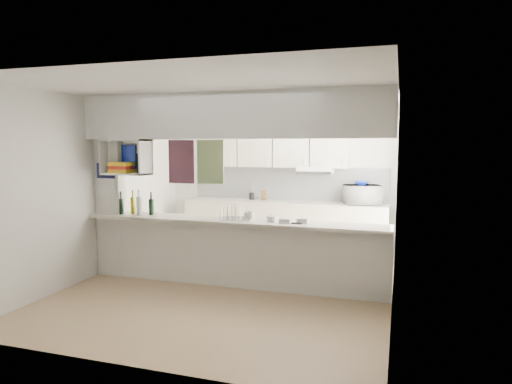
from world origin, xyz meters
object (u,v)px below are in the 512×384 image
at_px(bowl, 361,183).
at_px(dish_rack, 234,213).
at_px(wine_bottles, 136,206).
at_px(microwave, 363,195).

distance_m(bowl, dish_rack, 2.57).
relative_size(bowl, dish_rack, 0.51).
bearing_deg(wine_bottles, dish_rack, 2.35).
xyz_separation_m(microwave, dish_rack, (-1.54, -2.07, -0.08)).
height_order(bowl, dish_rack, bowl).
xyz_separation_m(bowl, dish_rack, (-1.51, -2.06, -0.27)).
bearing_deg(wine_bottles, bowl, 35.20).
bearing_deg(microwave, bowl, 9.20).
xyz_separation_m(dish_rack, wine_bottles, (-1.49, -0.06, 0.05)).
bearing_deg(wine_bottles, microwave, 35.15).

